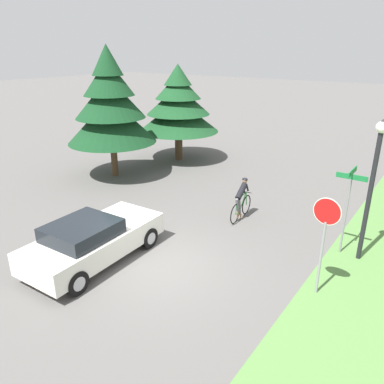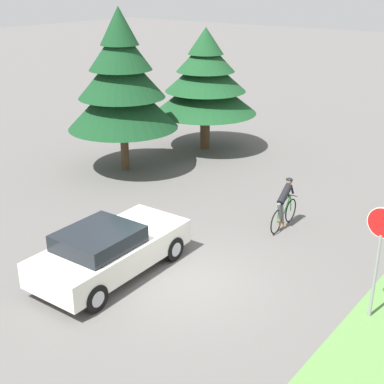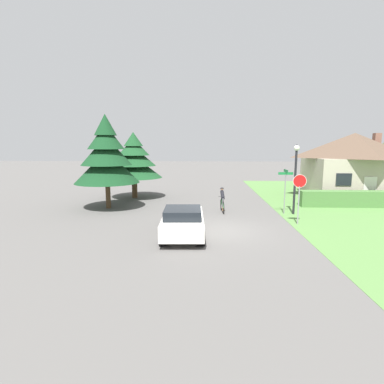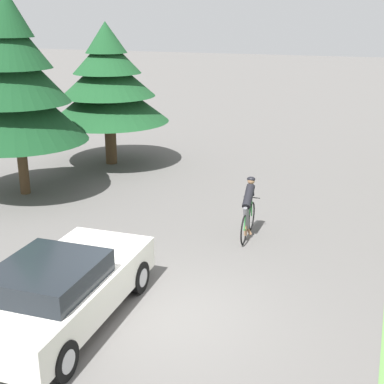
% 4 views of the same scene
% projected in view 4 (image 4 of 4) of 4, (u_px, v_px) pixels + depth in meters
% --- Properties ---
extents(ground_plane, '(140.00, 140.00, 0.00)m').
position_uv_depth(ground_plane, '(170.00, 317.00, 10.28)').
color(ground_plane, '#5B5956').
extents(sedan_left_lane, '(2.09, 4.45, 1.39)m').
position_uv_depth(sedan_left_lane, '(61.00, 290.00, 9.86)').
color(sedan_left_lane, silver).
rests_on(sedan_left_lane, ground).
extents(cyclist, '(0.44, 1.80, 1.57)m').
position_uv_depth(cyclist, '(248.00, 209.00, 13.82)').
color(cyclist, black).
rests_on(cyclist, ground).
extents(conifer_tall_near, '(4.29, 4.29, 6.28)m').
position_uv_depth(conifer_tall_near, '(15.00, 85.00, 16.29)').
color(conifer_tall_near, '#4C3823').
rests_on(conifer_tall_near, ground).
extents(conifer_tall_far, '(4.53, 4.53, 5.31)m').
position_uv_depth(conifer_tall_far, '(108.00, 84.00, 19.95)').
color(conifer_tall_far, '#4C3823').
rests_on(conifer_tall_far, ground).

